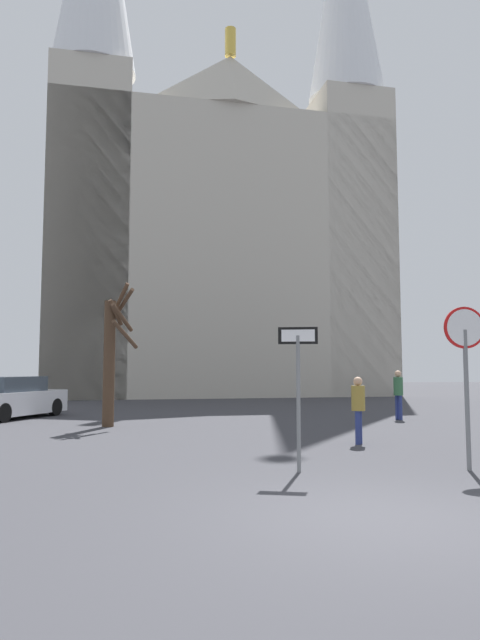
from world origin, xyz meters
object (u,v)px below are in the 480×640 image
object	(u,v)px
parked_car_near_white	(9,399)
pedestrian_walking	(358,404)
one_way_arrow_sign	(298,377)
pedestrian_standing	(398,390)
stop_sign	(465,356)
bare_tree	(111,355)
cathedral	(218,222)

from	to	relation	value
parked_car_near_white	pedestrian_walking	distance (m)	12.77
one_way_arrow_sign	pedestrian_standing	bearing A→B (deg)	58.86
stop_sign	parked_car_near_white	xyz separation A→B (m)	(-10.97, 11.22, -1.29)
bare_tree	parked_car_near_white	world-z (taller)	bare_tree
one_way_arrow_sign	bare_tree	world-z (taller)	bare_tree
stop_sign	one_way_arrow_sign	bearing A→B (deg)	176.82
stop_sign	pedestrian_standing	distance (m)	9.62
cathedral	stop_sign	bearing A→B (deg)	-85.15
one_way_arrow_sign	cathedral	bearing A→B (deg)	88.82
pedestrian_standing	cathedral	bearing A→B (deg)	104.44
stop_sign	pedestrian_walking	world-z (taller)	stop_sign
pedestrian_walking	pedestrian_standing	xyz separation A→B (m)	(3.33, 5.77, 0.08)
parked_car_near_white	cathedral	bearing A→B (deg)	63.28
one_way_arrow_sign	parked_car_near_white	distance (m)	13.67
cathedral	parked_car_near_white	world-z (taller)	cathedral
stop_sign	one_way_arrow_sign	xyz separation A→B (m)	(-2.98, 0.17, -0.38)
cathedral	pedestrian_standing	distance (m)	22.42
parked_car_near_white	one_way_arrow_sign	bearing A→B (deg)	-54.12
stop_sign	pedestrian_standing	bearing A→B (deg)	74.84
cathedral	parked_car_near_white	size ratio (longest dim) A/B	8.16
bare_tree	pedestrian_standing	size ratio (longest dim) A/B	2.63
pedestrian_walking	pedestrian_standing	bearing A→B (deg)	60.00
parked_car_near_white	pedestrian_standing	size ratio (longest dim) A/B	2.73
pedestrian_walking	cathedral	bearing A→B (deg)	93.62
bare_tree	stop_sign	bearing A→B (deg)	-48.55
parked_car_near_white	stop_sign	bearing A→B (deg)	-45.64
one_way_arrow_sign	parked_car_near_white	xyz separation A→B (m)	(-8.00, 11.06, -0.92)
parked_car_near_white	bare_tree	bearing A→B (deg)	-39.40
bare_tree	parked_car_near_white	bearing A→B (deg)	140.60
stop_sign	parked_car_near_white	bearing A→B (deg)	134.36
cathedral	pedestrian_walking	distance (m)	27.12
stop_sign	one_way_arrow_sign	distance (m)	3.00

